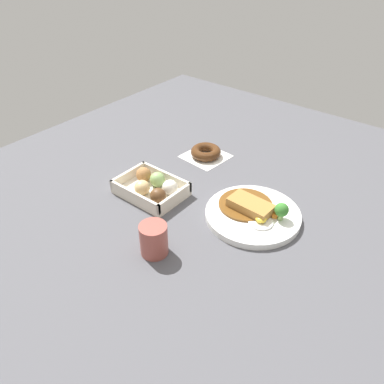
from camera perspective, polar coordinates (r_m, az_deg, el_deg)
name	(u,v)px	position (r m, az deg, el deg)	size (l,w,h in m)	color
ground_plane	(219,209)	(1.06, 4.03, -2.51)	(1.60, 1.60, 0.00)	#4C4C51
curry_plate	(253,213)	(1.04, 9.06, -3.08)	(0.25, 0.25, 0.07)	white
donut_box	(152,188)	(1.11, -5.90, 0.67)	(0.19, 0.14, 0.06)	beige
chocolate_ring_donut	(206,152)	(1.29, 2.07, 5.92)	(0.15, 0.15, 0.03)	white
coffee_mug	(154,239)	(0.91, -5.71, -7.03)	(0.07, 0.07, 0.08)	#9E4C42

